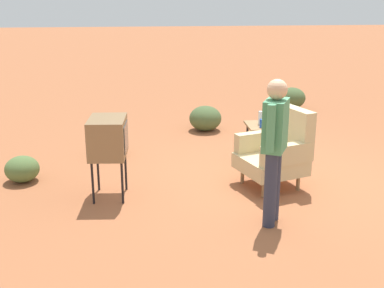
{
  "coord_description": "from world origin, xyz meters",
  "views": [
    {
      "loc": [
        6.2,
        -1.83,
        2.54
      ],
      "look_at": [
        0.19,
        -1.2,
        0.65
      ],
      "focal_mm": 46.56,
      "sensor_mm": 36.0,
      "label": 1
    }
  ],
  "objects": [
    {
      "name": "ground_plane",
      "position": [
        0.0,
        0.0,
        0.0
      ],
      "size": [
        60.0,
        60.0,
        0.0
      ],
      "primitive_type": "plane",
      "color": "#A05B38"
    },
    {
      "name": "armchair",
      "position": [
        0.1,
        -0.06,
        0.5
      ],
      "size": [
        0.97,
        0.98,
        1.06
      ],
      "color": "#937047",
      "rests_on": "ground"
    },
    {
      "name": "side_table",
      "position": [
        -0.87,
        0.02,
        0.5
      ],
      "size": [
        0.56,
        0.56,
        0.59
      ],
      "color": "black",
      "rests_on": "ground"
    },
    {
      "name": "tv_on_stand",
      "position": [
        0.25,
        -2.25,
        0.78
      ],
      "size": [
        0.63,
        0.49,
        1.03
      ],
      "color": "black",
      "rests_on": "ground"
    },
    {
      "name": "person_standing",
      "position": [
        1.17,
        -0.41,
        0.94
      ],
      "size": [
        0.52,
        0.36,
        1.64
      ],
      "color": "#2D3347",
      "rests_on": "ground"
    },
    {
      "name": "bottle_short_clear",
      "position": [
        -0.9,
        -0.06,
        0.69
      ],
      "size": [
        0.06,
        0.06,
        0.2
      ],
      "primitive_type": "cylinder",
      "color": "silver",
      "rests_on": "side_table"
    },
    {
      "name": "soda_can_red",
      "position": [
        -0.68,
        0.15,
        0.65
      ],
      "size": [
        0.07,
        0.07,
        0.12
      ],
      "primitive_type": "cylinder",
      "color": "red",
      "rests_on": "side_table"
    },
    {
      "name": "soda_can_blue",
      "position": [
        -0.73,
        -0.08,
        0.65
      ],
      "size": [
        0.07,
        0.07,
        0.12
      ],
      "primitive_type": "cylinder",
      "color": "blue",
      "rests_on": "side_table"
    },
    {
      "name": "flower_vase",
      "position": [
        -0.81,
        0.17,
        0.74
      ],
      "size": [
        0.15,
        0.1,
        0.27
      ],
      "color": "silver",
      "rests_on": "side_table"
    },
    {
      "name": "shrub_near",
      "position": [
        -0.41,
        -3.48,
        0.18
      ],
      "size": [
        0.46,
        0.46,
        0.36
      ],
      "primitive_type": "ellipsoid",
      "color": "#516B38",
      "rests_on": "ground"
    },
    {
      "name": "shrub_mid",
      "position": [
        -4.33,
        1.49,
        0.23
      ],
      "size": [
        0.6,
        0.6,
        0.46
      ],
      "primitive_type": "ellipsoid",
      "color": "#475B33",
      "rests_on": "ground"
    },
    {
      "name": "shrub_far",
      "position": [
        -1.41,
        -2.35,
        0.19
      ],
      "size": [
        0.49,
        0.49,
        0.38
      ],
      "primitive_type": "ellipsoid",
      "color": "#516B38",
      "rests_on": "ground"
    },
    {
      "name": "shrub_lone",
      "position": [
        -2.72,
        -0.65,
        0.23
      ],
      "size": [
        0.6,
        0.6,
        0.46
      ],
      "primitive_type": "ellipsoid",
      "color": "#475B33",
      "rests_on": "ground"
    }
  ]
}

